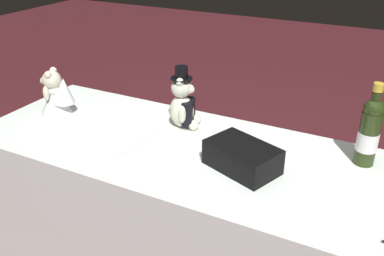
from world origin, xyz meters
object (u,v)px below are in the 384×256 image
at_px(gift_case_black, 242,157).
at_px(guestbook, 125,136).
at_px(teddy_bear_groom, 184,104).
at_px(champagne_bottle, 369,131).
at_px(teddy_bear_bride, 56,94).

relative_size(gift_case_black, guestbook, 1.14).
bearing_deg(teddy_bear_groom, gift_case_black, 148.95).
xyz_separation_m(teddy_bear_groom, champagne_bottle, (-0.79, -0.03, 0.03)).
bearing_deg(teddy_bear_bride, guestbook, 170.79).
distance_m(teddy_bear_groom, teddy_bear_bride, 0.65).
relative_size(teddy_bear_bride, gift_case_black, 0.72).
distance_m(champagne_bottle, guestbook, 1.01).
bearing_deg(gift_case_black, guestbook, -0.16).
bearing_deg(guestbook, teddy_bear_bride, -5.70).
bearing_deg(guestbook, teddy_bear_groom, -124.12).
bearing_deg(teddy_bear_groom, teddy_bear_bride, 13.65).
bearing_deg(gift_case_black, champagne_bottle, -148.04).
bearing_deg(guestbook, champagne_bottle, -161.58).
relative_size(champagne_bottle, gift_case_black, 1.07).
distance_m(gift_case_black, guestbook, 0.55).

